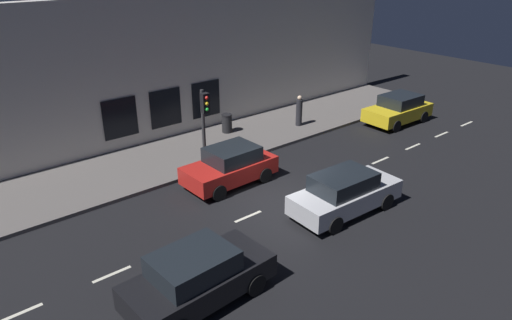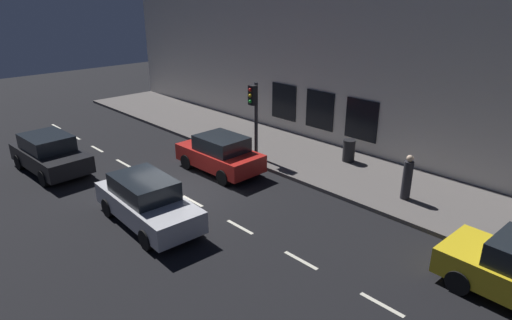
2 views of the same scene
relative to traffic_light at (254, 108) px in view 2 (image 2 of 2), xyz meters
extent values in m
plane|color=black|center=(-4.42, -0.39, -2.43)|extent=(60.00, 60.00, 0.00)
cube|color=#5B5654|center=(1.83, -0.39, -2.35)|extent=(4.50, 32.00, 0.15)
cube|color=beige|center=(4.38, -0.39, 1.09)|extent=(0.60, 32.00, 7.03)
cube|color=black|center=(4.05, -2.79, -0.74)|extent=(0.04, 1.68, 1.87)
cube|color=black|center=(4.05, -0.39, -0.74)|extent=(0.04, 1.68, 1.87)
cube|color=black|center=(4.05, 2.00, -0.74)|extent=(0.04, 1.68, 1.87)
cube|color=beige|center=(-4.42, -9.19, -2.42)|extent=(0.12, 1.20, 0.01)
cube|color=beige|center=(-4.42, -6.59, -2.42)|extent=(0.12, 1.20, 0.01)
cube|color=beige|center=(-4.42, -3.99, -2.42)|extent=(0.12, 1.20, 0.01)
cube|color=beige|center=(-4.42, -1.39, -2.42)|extent=(0.12, 1.20, 0.01)
cube|color=beige|center=(-4.42, 1.21, -2.42)|extent=(0.12, 1.20, 0.01)
cube|color=beige|center=(-4.42, 3.81, -2.42)|extent=(0.12, 1.20, 0.01)
cube|color=beige|center=(-4.42, 6.41, -2.42)|extent=(0.12, 1.20, 0.01)
cube|color=beige|center=(-4.42, 9.01, -2.42)|extent=(0.12, 1.20, 0.01)
cube|color=beige|center=(-4.42, 11.61, -2.42)|extent=(0.12, 1.20, 0.01)
cylinder|color=#2D2D30|center=(0.11, 0.00, -0.59)|extent=(0.15, 0.15, 3.38)
cube|color=black|center=(-0.09, 0.00, 0.59)|extent=(0.26, 0.32, 0.84)
sphere|color=red|center=(-0.23, 0.00, 0.84)|extent=(0.15, 0.15, 0.15)
sphere|color=gold|center=(-0.23, 0.00, 0.59)|extent=(0.15, 0.15, 0.15)
sphere|color=green|center=(-0.23, 0.00, 0.33)|extent=(0.15, 0.15, 0.15)
cube|color=black|center=(-7.02, 4.98, -1.80)|extent=(2.02, 4.20, 0.70)
cube|color=black|center=(-7.03, 5.15, -1.15)|extent=(1.71, 2.22, 0.60)
cylinder|color=black|center=(-6.11, 3.75, -2.11)|extent=(0.25, 0.65, 0.64)
cylinder|color=black|center=(-7.81, 3.67, -2.11)|extent=(0.25, 0.65, 0.64)
cylinder|color=black|center=(-6.23, 6.30, -2.11)|extent=(0.25, 0.65, 0.64)
cylinder|color=black|center=(-7.94, 6.22, -2.11)|extent=(0.25, 0.65, 0.64)
cube|color=red|center=(-1.89, 0.13, -1.80)|extent=(1.86, 3.86, 0.70)
cube|color=black|center=(-1.88, -0.02, -1.15)|extent=(1.61, 2.02, 0.60)
cylinder|color=black|center=(-2.74, 1.30, -2.11)|extent=(0.23, 0.64, 0.64)
cylinder|color=black|center=(-1.08, 1.33, -2.11)|extent=(0.23, 0.64, 0.64)
cylinder|color=black|center=(-2.69, -1.07, -2.11)|extent=(0.23, 0.64, 0.64)
cylinder|color=black|center=(-1.03, -1.04, -2.11)|extent=(0.23, 0.64, 0.64)
cube|color=#B7B7BC|center=(-6.41, -1.76, -1.80)|extent=(1.91, 4.41, 0.70)
cube|color=black|center=(-6.40, -1.58, -1.15)|extent=(1.60, 2.32, 0.60)
cylinder|color=black|center=(-5.68, -3.14, -2.11)|extent=(0.25, 0.65, 0.64)
cylinder|color=black|center=(-7.26, -3.06, -2.11)|extent=(0.25, 0.65, 0.64)
cylinder|color=black|center=(-5.55, -0.45, -2.11)|extent=(0.25, 0.65, 0.64)
cylinder|color=black|center=(-7.14, -0.38, -2.11)|extent=(0.25, 0.65, 0.64)
cylinder|color=black|center=(-2.65, -10.25, -2.11)|extent=(0.24, 0.65, 0.64)
cylinder|color=black|center=(-0.92, -10.30, -2.11)|extent=(0.24, 0.65, 0.64)
cylinder|color=#232328|center=(1.09, -6.75, -1.57)|extent=(0.48, 0.48, 1.42)
sphere|color=beige|center=(1.09, -6.75, -0.74)|extent=(0.24, 0.24, 0.24)
cube|color=beige|center=(1.17, -6.82, -0.74)|extent=(0.08, 0.08, 0.07)
cylinder|color=black|center=(2.72, -3.14, -1.82)|extent=(0.52, 0.52, 0.91)
cylinder|color=black|center=(2.72, -3.14, -1.34)|extent=(0.55, 0.55, 0.06)
camera|label=1|loc=(-15.91, 10.36, 6.39)|focal=32.98mm
camera|label=2|loc=(-12.63, -13.36, 4.70)|focal=30.75mm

